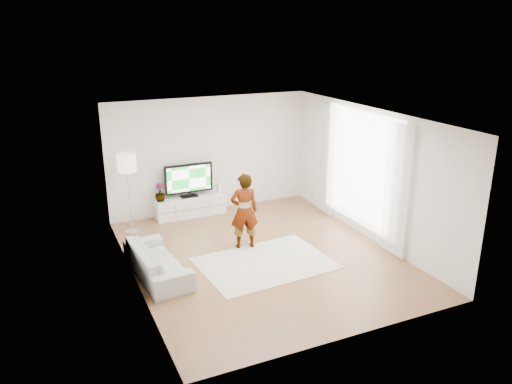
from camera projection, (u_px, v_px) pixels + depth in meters
name	position (u px, v px, depth m)	size (l,w,h in m)	color
floor	(262.00, 256.00, 9.96)	(6.00, 6.00, 0.00)	olive
ceiling	(263.00, 117.00, 9.07)	(6.00, 6.00, 0.00)	white
wall_left	(130.00, 208.00, 8.54)	(0.02, 6.00, 2.80)	silver
wall_right	(370.00, 174.00, 10.49)	(0.02, 6.00, 2.80)	silver
wall_back	(210.00, 155.00, 12.11)	(5.00, 0.02, 2.80)	silver
wall_front	(354.00, 251.00, 6.92)	(5.00, 0.02, 2.80)	silver
window	(361.00, 169.00, 10.73)	(0.01, 2.60, 2.50)	white
curtain_near	(397.00, 191.00, 9.61)	(0.04, 0.70, 2.60)	white
curtain_far	(325.00, 160.00, 11.85)	(0.04, 0.70, 2.60)	white
media_console	(190.00, 206.00, 12.03)	(1.68, 0.48, 0.47)	silver
television	(189.00, 179.00, 11.84)	(1.17, 0.23, 0.81)	black
game_console	(218.00, 189.00, 12.21)	(0.08, 0.17, 0.23)	white
potted_plant	(160.00, 192.00, 11.61)	(0.24, 0.24, 0.42)	#3F7238
rug	(265.00, 263.00, 9.65)	(2.47, 1.78, 0.01)	beige
player	(244.00, 211.00, 10.12)	(0.58, 0.38, 1.58)	#334772
sofa	(157.00, 261.00, 9.13)	(1.92, 0.75, 0.56)	#ADADA8
floor_lamp	(127.00, 166.00, 10.66)	(0.40, 0.40, 1.79)	silver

